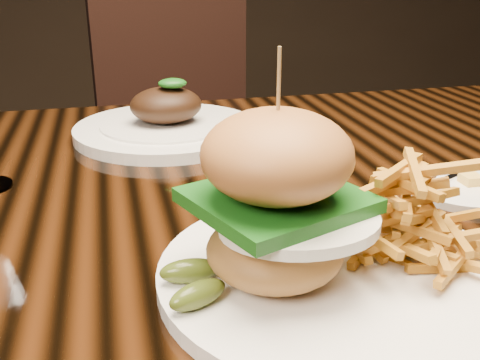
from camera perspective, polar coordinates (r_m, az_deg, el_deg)
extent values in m
cube|color=black|center=(0.75, -2.12, -1.55)|extent=(1.60, 0.90, 0.04)
cylinder|color=white|center=(0.52, 9.60, -9.38)|extent=(0.32, 0.32, 0.01)
ellipsoid|color=olive|center=(0.48, 3.53, -7.13)|extent=(0.12, 0.12, 0.05)
ellipsoid|color=silver|center=(0.46, 6.12, -4.42)|extent=(0.13, 0.11, 0.01)
ellipsoid|color=orange|center=(0.46, 9.48, -3.85)|extent=(0.03, 0.03, 0.01)
cube|color=#1B6619|center=(0.46, 3.64, -2.53)|extent=(0.17, 0.16, 0.01)
ellipsoid|color=#9D5C2B|center=(0.45, 3.77, 2.52)|extent=(0.12, 0.12, 0.07)
cylinder|color=#A4814C|center=(0.44, 3.89, 7.14)|extent=(0.00, 0.00, 0.10)
ellipsoid|color=#344713|center=(0.45, -4.31, -11.53)|extent=(0.06, 0.04, 0.02)
ellipsoid|color=#344713|center=(0.49, -5.14, -9.15)|extent=(0.05, 0.02, 0.02)
cylinder|color=white|center=(0.76, 21.73, -0.75)|extent=(0.14, 0.14, 0.01)
cube|color=#F6C350|center=(0.76, 22.44, 0.07)|extent=(0.02, 0.02, 0.01)
cube|color=silver|center=(0.77, 20.43, 0.16)|extent=(0.12, 0.06, 0.00)
cube|color=white|center=(0.68, 2.46, -0.28)|extent=(0.10, 0.10, 0.04)
cylinder|color=white|center=(0.94, -7.41, 5.05)|extent=(0.30, 0.30, 0.02)
cylinder|color=white|center=(0.94, -7.42, 5.17)|extent=(0.22, 0.22, 0.02)
ellipsoid|color=black|center=(0.93, -7.53, 7.55)|extent=(0.12, 0.10, 0.06)
ellipsoid|color=#1B6619|center=(0.91, -6.89, 9.72)|extent=(0.05, 0.03, 0.02)
cube|color=black|center=(1.60, -4.53, 0.48)|extent=(0.52, 0.52, 0.06)
cube|color=black|center=(1.72, -6.93, 10.62)|extent=(0.46, 0.12, 0.50)
cylinder|color=black|center=(1.49, -9.10, -11.09)|extent=(0.04, 0.04, 0.45)
cylinder|color=black|center=(1.60, 4.40, -8.44)|extent=(0.04, 0.04, 0.45)
cylinder|color=black|center=(1.82, -11.89, -4.96)|extent=(0.04, 0.04, 0.45)
cylinder|color=black|center=(1.91, -0.62, -3.15)|extent=(0.04, 0.04, 0.45)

